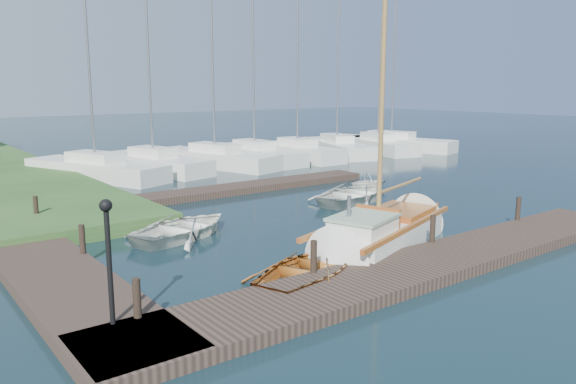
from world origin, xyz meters
TOP-DOWN VIEW (x-y plane):
  - ground at (0.00, 0.00)m, footprint 160.00×160.00m
  - near_dock at (0.00, -6.00)m, footprint 18.00×2.20m
  - left_dock at (-8.00, 2.00)m, footprint 2.20×18.00m
  - far_dock at (2.00, 6.50)m, footprint 14.00×1.60m
  - pontoon at (10.00, 16.00)m, footprint 30.00×1.60m
  - mooring_post_0 at (-7.50, -5.00)m, footprint 0.16×0.16m
  - mooring_post_1 at (-3.00, -5.00)m, footprint 0.16×0.16m
  - mooring_post_2 at (1.50, -5.00)m, footprint 0.16×0.16m
  - mooring_post_3 at (6.00, -5.00)m, footprint 0.16×0.16m
  - mooring_post_4 at (-7.00, 0.00)m, footprint 0.16×0.16m
  - mooring_post_5 at (-7.00, 5.00)m, footprint 0.16×0.16m
  - lamp_post at (-8.00, -5.00)m, footprint 0.24×0.24m
  - sailboat at (0.86, -3.65)m, footprint 7.40×4.13m
  - dinghy at (-2.85, -4.70)m, footprint 4.31×3.69m
  - tender_a at (-3.53, 0.91)m, footprint 4.55×3.90m
  - tender_c at (4.75, 1.62)m, footprint 4.76×3.92m
  - tender_d at (7.06, 3.10)m, footprint 2.19×1.98m
  - marina_boat_0 at (-1.94, 14.09)m, footprint 5.31×8.86m
  - marina_boat_1 at (1.43, 14.46)m, footprint 4.02×8.23m
  - marina_boat_2 at (5.29, 14.28)m, footprint 4.48×8.95m
  - marina_boat_3 at (8.28, 14.49)m, footprint 2.62×8.14m
  - marina_boat_4 at (11.33, 13.95)m, footprint 2.23×7.51m
  - marina_boat_5 at (15.26, 14.44)m, footprint 4.90×8.77m
  - marina_boat_6 at (18.68, 13.74)m, footprint 4.07×8.18m
  - marina_boat_7 at (20.61, 14.18)m, footprint 4.85×9.90m

SIDE VIEW (x-z plane):
  - ground at x=0.00m, z-range 0.00..0.00m
  - near_dock at x=0.00m, z-range 0.00..0.30m
  - left_dock at x=-8.00m, z-range 0.00..0.30m
  - far_dock at x=2.00m, z-range 0.00..0.30m
  - pontoon at x=10.00m, z-range 0.00..0.30m
  - sailboat at x=0.86m, z-range -4.57..5.26m
  - dinghy at x=-2.85m, z-range 0.00..0.75m
  - tender_a at x=-3.53m, z-range 0.00..0.79m
  - tender_c at x=4.75m, z-range 0.00..0.86m
  - tender_d at x=7.06m, z-range 0.00..1.01m
  - marina_boat_6 at x=18.68m, z-range -4.21..5.34m
  - marina_boat_1 at x=1.43m, z-range -4.44..5.57m
  - marina_boat_2 at x=5.29m, z-range -5.19..6.34m
  - marina_boat_7 at x=20.61m, z-range -5.67..6.82m
  - marina_boat_4 at x=11.33m, z-range -5.04..6.20m
  - marina_boat_5 at x=15.26m, z-range -5.41..6.56m
  - marina_boat_0 at x=-1.94m, z-range -5.47..6.63m
  - marina_boat_3 at x=8.28m, z-range -5.47..6.63m
  - mooring_post_0 at x=-7.50m, z-range 0.30..1.10m
  - mooring_post_1 at x=-3.00m, z-range 0.30..1.10m
  - mooring_post_2 at x=1.50m, z-range 0.30..1.10m
  - mooring_post_3 at x=6.00m, z-range 0.30..1.10m
  - mooring_post_4 at x=-7.00m, z-range 0.30..1.10m
  - mooring_post_5 at x=-7.00m, z-range 0.30..1.10m
  - lamp_post at x=-8.00m, z-range 0.65..3.09m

